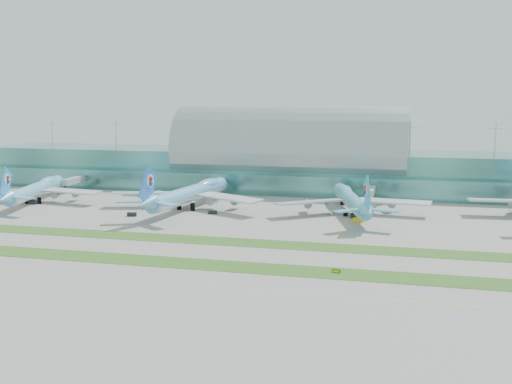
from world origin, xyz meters
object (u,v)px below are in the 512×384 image
(airliner_a, at_px, (36,189))
(taxiway_sign_east, at_px, (336,271))
(airliner_c, at_px, (351,199))
(airliner_b, at_px, (191,193))
(terminal, at_px, (291,162))

(airliner_a, distance_m, taxiway_sign_east, 171.40)
(airliner_a, bearing_deg, airliner_c, -10.44)
(airliner_a, bearing_deg, airliner_b, -10.96)
(airliner_a, height_order, taxiway_sign_east, airliner_a)
(airliner_c, bearing_deg, airliner_a, 166.36)
(terminal, height_order, taxiway_sign_east, terminal)
(airliner_a, xyz_separation_m, airliner_c, (143.08, 5.43, 0.05))
(airliner_b, relative_size, airliner_c, 1.13)
(airliner_c, bearing_deg, taxiway_sign_east, -102.32)
(taxiway_sign_east, bearing_deg, airliner_a, 162.61)
(taxiway_sign_east, bearing_deg, airliner_c, 105.93)
(terminal, distance_m, taxiway_sign_east, 162.73)
(airliner_a, relative_size, taxiway_sign_east, 30.56)
(airliner_c, height_order, taxiway_sign_east, airliner_c)
(terminal, bearing_deg, taxiway_sign_east, -74.33)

